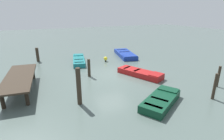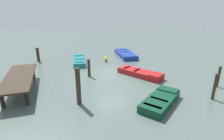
{
  "view_description": "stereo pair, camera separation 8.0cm",
  "coord_description": "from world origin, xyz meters",
  "px_view_note": "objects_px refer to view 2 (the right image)",
  "views": [
    {
      "loc": [
        -11.72,
        5.28,
        4.69
      ],
      "look_at": [
        0.0,
        0.0,
        0.35
      ],
      "focal_mm": 28.31,
      "sensor_mm": 36.0,
      "label": 1
    },
    {
      "loc": [
        -11.76,
        5.21,
        4.69
      ],
      "look_at": [
        0.0,
        0.0,
        0.35
      ],
      "focal_mm": 28.31,
      "sensor_mm": 36.0,
      "label": 2
    }
  ],
  "objects_px": {
    "mooring_piling_mid_right": "(89,68)",
    "marker_buoy": "(106,59)",
    "rowboat_red": "(140,73)",
    "mooring_piling_center": "(219,77)",
    "mooring_piling_near_left": "(38,55)",
    "rowboat_teal": "(79,60)",
    "dock_segment": "(19,78)",
    "rowboat_blue": "(126,54)",
    "mooring_piling_far_left": "(78,86)",
    "mooring_piling_mid_left": "(215,87)",
    "rowboat_dark_green": "(160,100)"
  },
  "relations": [
    {
      "from": "mooring_piling_mid_right",
      "to": "marker_buoy",
      "type": "height_order",
      "value": "mooring_piling_mid_right"
    },
    {
      "from": "rowboat_red",
      "to": "mooring_piling_center",
      "type": "bearing_deg",
      "value": 18.03
    },
    {
      "from": "mooring_piling_mid_right",
      "to": "mooring_piling_near_left",
      "type": "bearing_deg",
      "value": 28.53
    },
    {
      "from": "rowboat_red",
      "to": "mooring_piling_mid_right",
      "type": "distance_m",
      "value": 3.86
    },
    {
      "from": "mooring_piling_center",
      "to": "rowboat_teal",
      "type": "bearing_deg",
      "value": 36.39
    },
    {
      "from": "dock_segment",
      "to": "mooring_piling_center",
      "type": "distance_m",
      "value": 12.4
    },
    {
      "from": "rowboat_blue",
      "to": "rowboat_teal",
      "type": "xyz_separation_m",
      "value": [
        -0.4,
        5.21,
        0.0
      ]
    },
    {
      "from": "mooring_piling_mid_right",
      "to": "mooring_piling_center",
      "type": "height_order",
      "value": "mooring_piling_center"
    },
    {
      "from": "rowboat_teal",
      "to": "mooring_piling_far_left",
      "type": "xyz_separation_m",
      "value": [
        -7.75,
        1.91,
        0.78
      ]
    },
    {
      "from": "rowboat_blue",
      "to": "marker_buoy",
      "type": "height_order",
      "value": "marker_buoy"
    },
    {
      "from": "mooring_piling_far_left",
      "to": "mooring_piling_center",
      "type": "relative_size",
      "value": 1.45
    },
    {
      "from": "marker_buoy",
      "to": "rowboat_teal",
      "type": "bearing_deg",
      "value": 73.9
    },
    {
      "from": "dock_segment",
      "to": "rowboat_red",
      "type": "bearing_deg",
      "value": -90.01
    },
    {
      "from": "mooring_piling_mid_left",
      "to": "rowboat_red",
      "type": "bearing_deg",
      "value": 19.1
    },
    {
      "from": "rowboat_red",
      "to": "mooring_piling_mid_right",
      "type": "xyz_separation_m",
      "value": [
        1.47,
        3.54,
        0.45
      ]
    },
    {
      "from": "rowboat_teal",
      "to": "mooring_piling_far_left",
      "type": "bearing_deg",
      "value": 178.55
    },
    {
      "from": "rowboat_blue",
      "to": "mooring_piling_near_left",
      "type": "height_order",
      "value": "mooring_piling_near_left"
    },
    {
      "from": "rowboat_red",
      "to": "mooring_piling_mid_left",
      "type": "distance_m",
      "value": 5.11
    },
    {
      "from": "mooring_piling_mid_right",
      "to": "marker_buoy",
      "type": "xyz_separation_m",
      "value": [
        3.27,
        -2.66,
        -0.38
      ]
    },
    {
      "from": "rowboat_teal",
      "to": "mooring_piling_mid_left",
      "type": "height_order",
      "value": "mooring_piling_mid_left"
    },
    {
      "from": "mooring_piling_center",
      "to": "mooring_piling_mid_left",
      "type": "xyz_separation_m",
      "value": [
        -1.06,
        1.78,
        0.06
      ]
    },
    {
      "from": "rowboat_teal",
      "to": "dock_segment",
      "type": "bearing_deg",
      "value": 146.72
    },
    {
      "from": "mooring_piling_mid_right",
      "to": "marker_buoy",
      "type": "bearing_deg",
      "value": -39.16
    },
    {
      "from": "marker_buoy",
      "to": "mooring_piling_center",
      "type": "bearing_deg",
      "value": -153.0
    },
    {
      "from": "rowboat_blue",
      "to": "rowboat_teal",
      "type": "bearing_deg",
      "value": -73.6
    },
    {
      "from": "rowboat_red",
      "to": "mooring_piling_mid_left",
      "type": "xyz_separation_m",
      "value": [
        -4.8,
        -1.66,
        0.53
      ]
    },
    {
      "from": "rowboat_red",
      "to": "mooring_piling_center",
      "type": "height_order",
      "value": "mooring_piling_center"
    },
    {
      "from": "dock_segment",
      "to": "rowboat_dark_green",
      "type": "xyz_separation_m",
      "value": [
        -4.84,
        -6.76,
        -0.62
      ]
    },
    {
      "from": "rowboat_red",
      "to": "rowboat_teal",
      "type": "bearing_deg",
      "value": -173.2
    },
    {
      "from": "dock_segment",
      "to": "mooring_piling_mid_left",
      "type": "xyz_separation_m",
      "value": [
        -5.58,
        -9.77,
        -0.08
      ]
    },
    {
      "from": "marker_buoy",
      "to": "rowboat_dark_green",
      "type": "bearing_deg",
      "value": 177.0
    },
    {
      "from": "mooring_piling_far_left",
      "to": "mooring_piling_mid_left",
      "type": "bearing_deg",
      "value": -109.96
    },
    {
      "from": "mooring_piling_center",
      "to": "dock_segment",
      "type": "bearing_deg",
      "value": 68.62
    },
    {
      "from": "rowboat_teal",
      "to": "mooring_piling_mid_right",
      "type": "bearing_deg",
      "value": -170.65
    },
    {
      "from": "mooring_piling_near_left",
      "to": "marker_buoy",
      "type": "height_order",
      "value": "mooring_piling_near_left"
    },
    {
      "from": "mooring_piling_mid_right",
      "to": "rowboat_dark_green",
      "type": "bearing_deg",
      "value": -158.33
    },
    {
      "from": "rowboat_teal",
      "to": "mooring_piling_mid_right",
      "type": "height_order",
      "value": "mooring_piling_mid_right"
    },
    {
      "from": "rowboat_blue",
      "to": "mooring_piling_center",
      "type": "relative_size",
      "value": 3.2
    },
    {
      "from": "mooring_piling_center",
      "to": "marker_buoy",
      "type": "height_order",
      "value": "mooring_piling_center"
    },
    {
      "from": "mooring_piling_mid_right",
      "to": "mooring_piling_mid_left",
      "type": "height_order",
      "value": "mooring_piling_mid_left"
    },
    {
      "from": "rowboat_teal",
      "to": "mooring_piling_mid_left",
      "type": "bearing_deg",
      "value": -141.67
    },
    {
      "from": "dock_segment",
      "to": "mooring_piling_mid_left",
      "type": "bearing_deg",
      "value": -114.27
    },
    {
      "from": "dock_segment",
      "to": "marker_buoy",
      "type": "distance_m",
      "value": 8.26
    },
    {
      "from": "rowboat_red",
      "to": "rowboat_teal",
      "type": "xyz_separation_m",
      "value": [
        5.45,
        3.33,
        -0.0
      ]
    },
    {
      "from": "dock_segment",
      "to": "rowboat_teal",
      "type": "relative_size",
      "value": 1.38
    },
    {
      "from": "mooring_piling_center",
      "to": "mooring_piling_mid_right",
      "type": "bearing_deg",
      "value": 53.26
    },
    {
      "from": "rowboat_red",
      "to": "rowboat_dark_green",
      "type": "distance_m",
      "value": 4.28
    },
    {
      "from": "rowboat_teal",
      "to": "mooring_piling_center",
      "type": "distance_m",
      "value": 11.42
    },
    {
      "from": "rowboat_dark_green",
      "to": "mooring_piling_mid_right",
      "type": "relative_size",
      "value": 2.37
    },
    {
      "from": "mooring_piling_mid_left",
      "to": "mooring_piling_center",
      "type": "bearing_deg",
      "value": -59.13
    }
  ]
}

